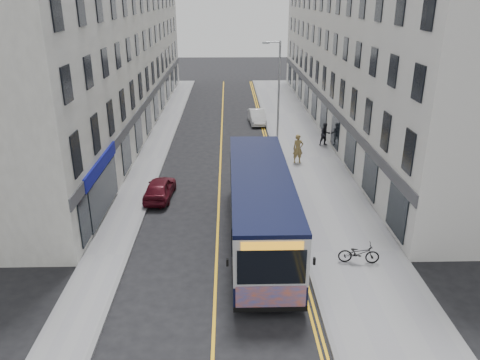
{
  "coord_description": "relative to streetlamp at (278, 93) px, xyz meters",
  "views": [
    {
      "loc": [
        0.59,
        -19.63,
        11.01
      ],
      "look_at": [
        1.19,
        3.97,
        1.6
      ],
      "focal_mm": 35.0,
      "sensor_mm": 36.0,
      "label": 1
    }
  ],
  "objects": [
    {
      "name": "road_dbl_yellow_inner",
      "position": [
        -0.62,
        -2.0,
        -4.38
      ],
      "size": [
        0.1,
        64.0,
        0.01
      ],
      "primitive_type": "cube",
      "color": "yellow",
      "rests_on": "ground"
    },
    {
      "name": "pavement_east",
      "position": [
        2.08,
        -2.0,
        -4.32
      ],
      "size": [
        4.5,
        64.0,
        0.12
      ],
      "primitive_type": "cube",
      "color": "gray",
      "rests_on": "ground"
    },
    {
      "name": "kerb_west",
      "position": [
        -8.17,
        -2.0,
        -4.32
      ],
      "size": [
        0.18,
        64.0,
        0.13
      ],
      "primitive_type": "cube",
      "color": "slate",
      "rests_on": "ground"
    },
    {
      "name": "terrace_west",
      "position": [
        -13.17,
        7.0,
        2.12
      ],
      "size": [
        6.0,
        46.0,
        13.0
      ],
      "primitive_type": "cube",
      "color": "white",
      "rests_on": "ground"
    },
    {
      "name": "pedestrian_near",
      "position": [
        1.19,
        -3.13,
        -3.26
      ],
      "size": [
        0.79,
        0.58,
        2.0
      ],
      "primitive_type": "imported",
      "rotation": [
        0.0,
        0.0,
        0.15
      ],
      "color": "olive",
      "rests_on": "pavement_east"
    },
    {
      "name": "bicycle",
      "position": [
        2.01,
        -16.17,
        -3.8
      ],
      "size": [
        1.82,
        0.8,
        0.93
      ],
      "primitive_type": "imported",
      "rotation": [
        0.0,
        0.0,
        1.47
      ],
      "color": "black",
      "rests_on": "pavement_east"
    },
    {
      "name": "road_centre_line",
      "position": [
        -4.17,
        -2.0,
        -4.38
      ],
      "size": [
        0.12,
        64.0,
        0.01
      ],
      "primitive_type": "cube",
      "color": "yellow",
      "rests_on": "ground"
    },
    {
      "name": "pavement_west",
      "position": [
        -9.17,
        -2.0,
        -4.32
      ],
      "size": [
        2.0,
        64.0,
        0.12
      ],
      "primitive_type": "cube",
      "color": "gray",
      "rests_on": "ground"
    },
    {
      "name": "pedestrian_far",
      "position": [
        3.83,
        0.75,
        -3.38
      ],
      "size": [
        0.99,
        0.84,
        1.77
      ],
      "primitive_type": "imported",
      "rotation": [
        0.0,
        0.0,
        0.22
      ],
      "color": "black",
      "rests_on": "pavement_east"
    },
    {
      "name": "ground",
      "position": [
        -4.17,
        -14.0,
        -4.38
      ],
      "size": [
        140.0,
        140.0,
        0.0
      ],
      "primitive_type": "plane",
      "color": "black",
      "rests_on": "ground"
    },
    {
      "name": "car_white",
      "position": [
        -0.97,
        7.87,
        -3.76
      ],
      "size": [
        1.59,
        3.89,
        1.25
      ],
      "primitive_type": "imported",
      "rotation": [
        0.0,
        0.0,
        0.07
      ],
      "color": "silver",
      "rests_on": "ground"
    },
    {
      "name": "city_bus",
      "position": [
        -2.13,
        -13.82,
        -2.5
      ],
      "size": [
        2.76,
        11.84,
        3.44
      ],
      "color": "black",
      "rests_on": "ground"
    },
    {
      "name": "car_maroon",
      "position": [
        -7.57,
        -8.72,
        -3.76
      ],
      "size": [
        1.69,
        3.72,
        1.24
      ],
      "primitive_type": "imported",
      "rotation": [
        0.0,
        0.0,
        3.08
      ],
      "color": "#510D19",
      "rests_on": "ground"
    },
    {
      "name": "streetlamp",
      "position": [
        0.0,
        0.0,
        0.0
      ],
      "size": [
        1.32,
        0.18,
        8.0
      ],
      "color": "#9C9FA4",
      "rests_on": "ground"
    },
    {
      "name": "kerb_east",
      "position": [
        -0.17,
        -2.0,
        -4.32
      ],
      "size": [
        0.18,
        64.0,
        0.13
      ],
      "primitive_type": "cube",
      "color": "slate",
      "rests_on": "ground"
    },
    {
      "name": "terrace_east",
      "position": [
        7.33,
        7.0,
        2.12
      ],
      "size": [
        6.0,
        46.0,
        13.0
      ],
      "primitive_type": "cube",
      "color": "silver",
      "rests_on": "ground"
    },
    {
      "name": "road_dbl_yellow_outer",
      "position": [
        -0.42,
        -2.0,
        -4.38
      ],
      "size": [
        0.1,
        64.0,
        0.01
      ],
      "primitive_type": "cube",
      "color": "yellow",
      "rests_on": "ground"
    }
  ]
}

